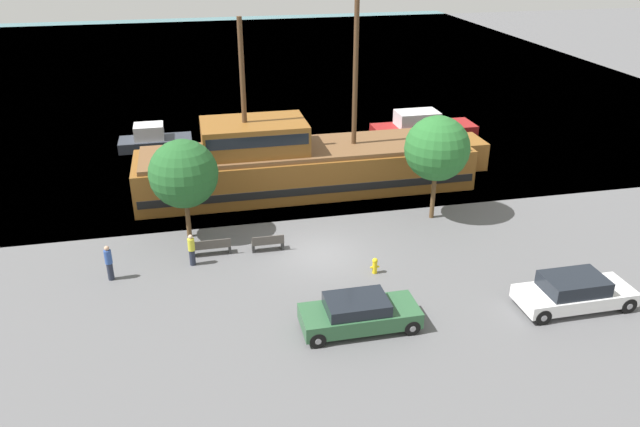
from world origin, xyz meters
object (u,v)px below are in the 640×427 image
object	(u,v)px
pirate_ship	(301,164)
fire_hydrant	(375,265)
pedestrian_walking_near	(109,263)
parked_car_curb_front	(574,292)
parked_car_curb_mid	(359,313)
pedestrian_walking_far	(192,250)
bench_promenade_east	(211,247)
bench_promenade_west	(268,243)
moored_boat_outer	(154,139)
moored_boat_dockside	(422,128)

from	to	relation	value
pirate_ship	fire_hydrant	size ratio (longest dim) A/B	27.29
fire_hydrant	pedestrian_walking_near	world-z (taller)	pedestrian_walking_near
parked_car_curb_front	pedestrian_walking_near	world-z (taller)	pedestrian_walking_near
parked_car_curb_front	parked_car_curb_mid	bearing A→B (deg)	177.20
pirate_ship	pedestrian_walking_far	world-z (taller)	pirate_ship
bench_promenade_east	bench_promenade_west	world-z (taller)	same
pirate_ship	bench_promenade_east	bearing A→B (deg)	-129.22
moored_boat_outer	pedestrian_walking_far	world-z (taller)	moored_boat_outer
moored_boat_dockside	bench_promenade_west	xyz separation A→B (m)	(-13.49, -14.77, -0.34)
moored_boat_dockside	bench_promenade_west	distance (m)	20.01
pirate_ship	pedestrian_walking_near	world-z (taller)	pirate_ship
fire_hydrant	pirate_ship	bearing A→B (deg)	97.76
parked_car_curb_front	pirate_ship	bearing A→B (deg)	120.28
bench_promenade_west	pedestrian_walking_near	world-z (taller)	pedestrian_walking_near
parked_car_curb_front	bench_promenade_east	world-z (taller)	parked_car_curb_front
moored_boat_dockside	bench_promenade_east	size ratio (longest dim) A/B	3.91
parked_car_curb_mid	bench_promenade_west	distance (m)	7.55
fire_hydrant	bench_promenade_east	bearing A→B (deg)	155.22
moored_boat_dockside	parked_car_curb_mid	distance (m)	24.43
parked_car_curb_front	moored_boat_outer	bearing A→B (deg)	125.47
fire_hydrant	bench_promenade_east	world-z (taller)	bench_promenade_east
moored_boat_dockside	pedestrian_walking_near	world-z (taller)	moored_boat_dockside
pirate_ship	parked_car_curb_front	bearing A→B (deg)	-59.72
moored_boat_dockside	parked_car_curb_mid	size ratio (longest dim) A/B	1.63
fire_hydrant	pedestrian_walking_far	bearing A→B (deg)	162.44
bench_promenade_west	pedestrian_walking_near	distance (m)	7.34
moored_boat_outer	parked_car_curb_front	xyz separation A→B (m)	(17.36, -24.36, 0.08)
pedestrian_walking_near	parked_car_curb_front	bearing A→B (deg)	-18.67
pirate_ship	moored_boat_dockside	world-z (taller)	pirate_ship
moored_boat_dockside	bench_promenade_east	xyz separation A→B (m)	(-16.23, -14.61, -0.32)
moored_boat_dockside	parked_car_curb_mid	xyz separation A→B (m)	(-10.91, -21.86, -0.08)
bench_promenade_west	parked_car_curb_front	bearing A→B (deg)	-32.90
parked_car_curb_mid	bench_promenade_west	xyz separation A→B (m)	(-2.58, 7.09, -0.26)
parked_car_curb_mid	bench_promenade_west	world-z (taller)	parked_car_curb_mid
bench_promenade_west	pedestrian_walking_near	bearing A→B (deg)	-170.93
moored_boat_dockside	pirate_ship	bearing A→B (deg)	-144.22
pirate_ship	moored_boat_outer	world-z (taller)	pirate_ship
parked_car_curb_front	pedestrian_walking_far	xyz separation A→B (m)	(-15.27, 6.94, 0.07)
parked_car_curb_front	bench_promenade_west	size ratio (longest dim) A/B	3.09
moored_boat_outer	pedestrian_walking_far	bearing A→B (deg)	-83.17
pirate_ship	pedestrian_walking_near	bearing A→B (deg)	-140.75
moored_boat_outer	parked_car_curb_mid	bearing A→B (deg)	-70.88
moored_boat_dockside	parked_car_curb_front	world-z (taller)	moored_boat_dockside
pirate_ship	parked_car_curb_front	xyz separation A→B (m)	(8.62, -14.76, -0.90)
moored_boat_dockside	moored_boat_outer	size ratio (longest dim) A/B	1.51
parked_car_curb_front	bench_promenade_west	world-z (taller)	parked_car_curb_front
parked_car_curb_mid	parked_car_curb_front	bearing A→B (deg)	-2.80
fire_hydrant	pedestrian_walking_far	world-z (taller)	pedestrian_walking_far
parked_car_curb_front	bench_promenade_east	distance (m)	16.32
pirate_ship	moored_boat_outer	size ratio (longest dim) A/B	4.17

